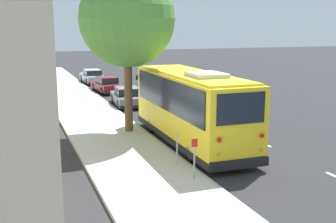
# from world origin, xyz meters

# --- Properties ---
(ground_plane) EXTENTS (160.00, 160.00, 0.00)m
(ground_plane) POSITION_xyz_m (0.00, 0.00, 0.00)
(ground_plane) COLOR #28282B
(sidewalk_slab) EXTENTS (80.00, 3.71, 0.15)m
(sidewalk_slab) POSITION_xyz_m (0.00, 3.85, 0.07)
(sidewalk_slab) COLOR beige
(sidewalk_slab) RESTS_ON ground
(curb_strip) EXTENTS (80.00, 0.14, 0.15)m
(curb_strip) POSITION_xyz_m (0.00, 1.93, 0.07)
(curb_strip) COLOR #AAA69D
(curb_strip) RESTS_ON ground
(shuttle_bus) EXTENTS (9.26, 2.64, 3.46)m
(shuttle_bus) POSITION_xyz_m (0.90, 0.51, 1.85)
(shuttle_bus) COLOR yellow
(shuttle_bus) RESTS_ON ground
(parked_sedan_gray) EXTENTS (4.28, 2.05, 1.27)m
(parked_sedan_gray) POSITION_xyz_m (11.32, 0.73, 0.59)
(parked_sedan_gray) COLOR slate
(parked_sedan_gray) RESTS_ON ground
(parked_sedan_maroon) EXTENTS (4.29, 1.96, 1.28)m
(parked_sedan_maroon) POSITION_xyz_m (17.77, 0.75, 0.59)
(parked_sedan_maroon) COLOR maroon
(parked_sedan_maroon) RESTS_ON ground
(parked_sedan_silver) EXTENTS (4.58, 1.79, 1.31)m
(parked_sedan_silver) POSITION_xyz_m (24.01, 0.80, 0.61)
(parked_sedan_silver) COLOR #A8AAAF
(parked_sedan_silver) RESTS_ON ground
(street_tree) EXTENTS (4.67, 4.67, 8.58)m
(street_tree) POSITION_xyz_m (3.82, 2.69, 6.01)
(street_tree) COLOR brown
(street_tree) RESTS_ON sidewalk_slab
(sign_post_near) EXTENTS (0.06, 0.22, 1.43)m
(sign_post_near) POSITION_xyz_m (-3.75, 2.40, 0.89)
(sign_post_near) COLOR gray
(sign_post_near) RESTS_ON sidewalk_slab
(sign_post_far) EXTENTS (0.06, 0.06, 1.28)m
(sign_post_far) POSITION_xyz_m (-2.15, 2.40, 0.79)
(sign_post_far) COLOR gray
(sign_post_far) RESTS_ON sidewalk_slab
(lane_stripe_mid) EXTENTS (2.40, 0.14, 0.01)m
(lane_stripe_mid) POSITION_xyz_m (0.30, -2.66, 0.00)
(lane_stripe_mid) COLOR silver
(lane_stripe_mid) RESTS_ON ground
(lane_stripe_ahead) EXTENTS (2.40, 0.14, 0.01)m
(lane_stripe_ahead) POSITION_xyz_m (6.30, -2.66, 0.00)
(lane_stripe_ahead) COLOR silver
(lane_stripe_ahead) RESTS_ON ground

